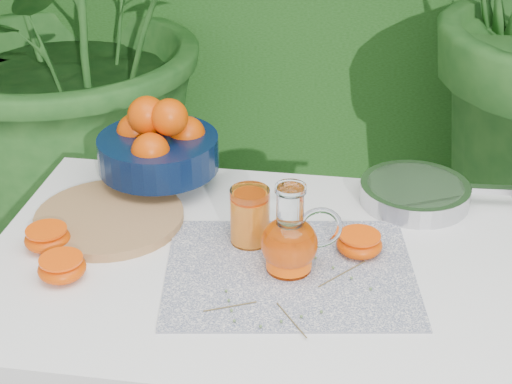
% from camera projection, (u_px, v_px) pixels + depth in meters
% --- Properties ---
extents(potted_plant_left, '(2.11, 2.11, 1.67)m').
position_uv_depth(potted_plant_left, '(71.00, 5.00, 2.64)').
color(potted_plant_left, '#1D501B').
rests_on(potted_plant_left, ground).
extents(white_table, '(1.00, 0.70, 0.75)m').
position_uv_depth(white_table, '(254.00, 295.00, 1.48)').
color(white_table, white).
rests_on(white_table, ground).
extents(placemat, '(0.49, 0.41, 0.00)m').
position_uv_depth(placemat, '(290.00, 271.00, 1.40)').
color(placemat, '#0B1940').
rests_on(placemat, white_table).
extents(cutting_board, '(0.32, 0.32, 0.02)m').
position_uv_depth(cutting_board, '(109.00, 218.00, 1.55)').
color(cutting_board, '#9F7247').
rests_on(cutting_board, white_table).
extents(fruit_bowl, '(0.26, 0.26, 0.20)m').
position_uv_depth(fruit_bowl, '(159.00, 145.00, 1.66)').
color(fruit_bowl, black).
rests_on(fruit_bowl, white_table).
extents(juice_pitcher, '(0.15, 0.12, 0.17)m').
position_uv_depth(juice_pitcher, '(291.00, 241.00, 1.38)').
color(juice_pitcher, white).
rests_on(juice_pitcher, white_table).
extents(juice_tumbler, '(0.09, 0.09, 0.11)m').
position_uv_depth(juice_tumbler, '(250.00, 217.00, 1.47)').
color(juice_tumbler, white).
rests_on(juice_tumbler, white_table).
extents(saute_pan, '(0.40, 0.24, 0.04)m').
position_uv_depth(saute_pan, '(416.00, 192.00, 1.62)').
color(saute_pan, '#B5B5BA').
rests_on(saute_pan, white_table).
extents(orange_halves, '(0.69, 0.27, 0.04)m').
position_uv_depth(orange_halves, '(157.00, 249.00, 1.43)').
color(orange_halves, '#D05302').
rests_on(orange_halves, white_table).
extents(thyme_sprigs, '(0.28, 0.23, 0.01)m').
position_uv_depth(thyme_sprigs, '(291.00, 298.00, 1.33)').
color(thyme_sprigs, brown).
rests_on(thyme_sprigs, white_table).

